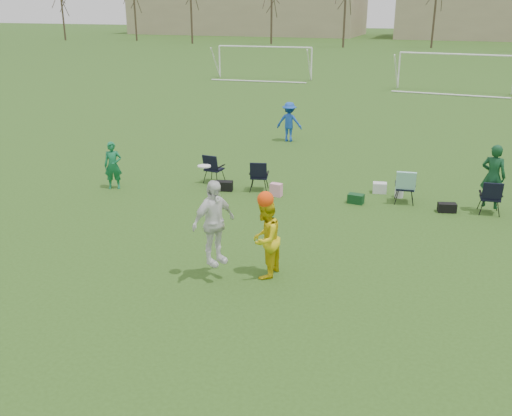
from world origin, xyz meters
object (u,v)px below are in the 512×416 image
at_px(fielder_green_near, 113,165).
at_px(center_contest, 241,231).
at_px(fielder_blue, 289,122).
at_px(goal_left, 265,53).
at_px(goal_mid, 456,62).

height_order(fielder_green_near, center_contest, center_contest).
relative_size(fielder_blue, goal_left, 0.22).
relative_size(center_contest, goal_mid, 0.34).
xyz_separation_m(fielder_blue, goal_left, (-7.93, 19.66, 1.09)).
height_order(goal_left, goal_mid, same).
relative_size(center_contest, goal_left, 0.34).
bearing_deg(center_contest, fielder_green_near, 143.78).
relative_size(fielder_green_near, goal_left, 0.20).
distance_m(fielder_green_near, center_contest, 7.55).
distance_m(fielder_blue, goal_mid, 18.71).
distance_m(goal_left, goal_mid, 14.14).
relative_size(fielder_green_near, goal_mid, 0.20).
distance_m(center_contest, goal_mid, 30.51).
bearing_deg(fielder_blue, goal_left, -70.74).
bearing_deg(goal_mid, goal_left, 175.87).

